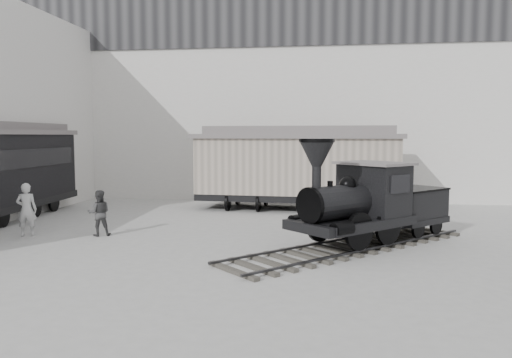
# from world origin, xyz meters

# --- Properties ---
(ground) EXTENTS (90.00, 90.00, 0.00)m
(ground) POSITION_xyz_m (0.00, 0.00, 0.00)
(ground) COLOR #9E9E9B
(north_wall) EXTENTS (34.00, 2.51, 11.00)m
(north_wall) POSITION_xyz_m (0.00, 14.98, 5.55)
(north_wall) COLOR silver
(north_wall) RESTS_ON ground
(locomotive) EXTENTS (7.96, 8.00, 3.27)m
(locomotive) POSITION_xyz_m (2.84, 3.61, 1.21)
(locomotive) COLOR #36322D
(locomotive) RESTS_ON ground
(boxcar) EXTENTS (9.66, 3.53, 3.89)m
(boxcar) POSITION_xyz_m (0.28, 10.98, 2.04)
(boxcar) COLOR black
(boxcar) RESTS_ON ground
(visitor_a) EXTENTS (0.77, 0.62, 1.84)m
(visitor_a) POSITION_xyz_m (-8.59, 3.57, 0.92)
(visitor_a) COLOR #BDBDBD
(visitor_a) RESTS_ON ground
(visitor_b) EXTENTS (0.95, 0.86, 1.58)m
(visitor_b) POSITION_xyz_m (-6.16, 3.97, 0.79)
(visitor_b) COLOR #3D3C3D
(visitor_b) RESTS_ON ground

